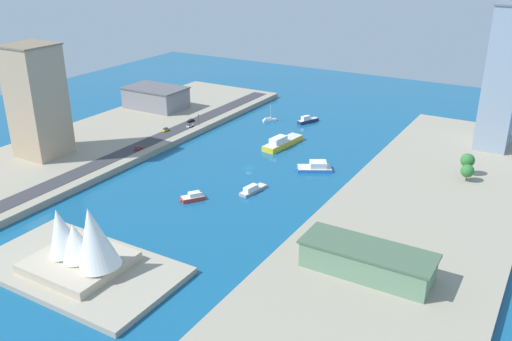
{
  "coord_description": "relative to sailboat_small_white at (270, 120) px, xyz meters",
  "views": [
    {
      "loc": [
        -124.22,
        204.52,
        98.66
      ],
      "look_at": [
        -10.88,
        11.65,
        5.31
      ],
      "focal_mm": 38.34,
      "sensor_mm": 36.0,
      "label": 1
    }
  ],
  "objects": [
    {
      "name": "yacht_sleek_gray",
      "position": [
        -42.39,
        91.34,
        0.21
      ],
      "size": [
        6.17,
        15.72,
        3.21
      ],
      "color": "#999EA3",
      "rests_on": "ground_plane"
    },
    {
      "name": "road_strip",
      "position": [
        32.34,
        69.39,
        2.16
      ],
      "size": [
        9.77,
        228.0,
        0.15
      ],
      "primitive_type": "cube",
      "color": "#38383D",
      "rests_on": "quay_east"
    },
    {
      "name": "ferry_yellow_fast",
      "position": [
        -26.46,
        34.03,
        1.07
      ],
      "size": [
        10.36,
        30.38,
        5.9
      ],
      "color": "yellow",
      "rests_on": "ground_plane"
    },
    {
      "name": "apartment_midrise_tan",
      "position": [
        64.42,
        110.56,
        28.77
      ],
      "size": [
        21.42,
        21.52,
        53.33
      ],
      "color": "tan",
      "rests_on": "quay_east"
    },
    {
      "name": "sailboat_small_white",
      "position": [
        0.0,
        0.0,
        0.0
      ],
      "size": [
        7.08,
        8.42,
        10.7
      ],
      "color": "white",
      "rests_on": "ground_plane"
    },
    {
      "name": "suv_black",
      "position": [
        34.07,
        32.7,
        3.01
      ],
      "size": [
        1.95,
        5.05,
        1.62
      ],
      "color": "black",
      "rests_on": "road_strip"
    },
    {
      "name": "van_white",
      "position": [
        29.01,
        40.61,
        2.94
      ],
      "size": [
        2.14,
        4.56,
        1.42
      ],
      "color": "black",
      "rests_on": "road_strip"
    },
    {
      "name": "peninsula_point",
      "position": [
        -25.54,
        172.53,
        0.03
      ],
      "size": [
        66.74,
        37.13,
        2.0
      ],
      "primitive_type": "cube",
      "color": "#A89E89",
      "rests_on": "ground_plane"
    },
    {
      "name": "warehouse_low_gray",
      "position": [
        70.96,
        19.17,
        8.59
      ],
      "size": [
        37.37,
        24.07,
        12.96
      ],
      "color": "gray",
      "rests_on": "quay_east"
    },
    {
      "name": "terminal_long_green",
      "position": [
        -107.27,
        130.62,
        6.63
      ],
      "size": [
        41.6,
        15.25,
        9.03
      ],
      "color": "slate",
      "rests_on": "quay_west"
    },
    {
      "name": "quay_west",
      "position": [
        -111.28,
        69.39,
        0.55
      ],
      "size": [
        70.0,
        240.0,
        3.05
      ],
      "primitive_type": "cube",
      "color": "#9E937F",
      "rests_on": "ground_plane"
    },
    {
      "name": "patrol_launch_navy",
      "position": [
        -20.62,
        -9.32,
        0.59
      ],
      "size": [
        8.54,
        15.28,
        4.41
      ],
      "color": "#1E284C",
      "rests_on": "ground_plane"
    },
    {
      "name": "tugboat_red",
      "position": [
        -25.09,
        110.79,
        0.3
      ],
      "size": [
        9.38,
        10.62,
        3.37
      ],
      "color": "red",
      "rests_on": "ground_plane"
    },
    {
      "name": "ground_plane",
      "position": [
        -27.17,
        69.39,
        -0.97
      ],
      "size": [
        440.0,
        440.0,
        0.0
      ],
      "primitive_type": "plane",
      "color": "#145684"
    },
    {
      "name": "traffic_light_waterfront",
      "position": [
        26.3,
        35.49,
        6.42
      ],
      "size": [
        0.36,
        0.36,
        6.5
      ],
      "color": "black",
      "rests_on": "quay_east"
    },
    {
      "name": "opera_landmark",
      "position": [
        -27.57,
        172.53,
        9.99
      ],
      "size": [
        31.41,
        26.82,
        23.61
      ],
      "color": "#BCAD93",
      "rests_on": "peninsula_point"
    },
    {
      "name": "park_tree_cluster",
      "position": [
        -119.14,
        36.29,
        8.01
      ],
      "size": [
        7.54,
        13.38,
        9.94
      ],
      "color": "brown",
      "rests_on": "quay_west"
    },
    {
      "name": "quay_east",
      "position": [
        56.93,
        69.39,
        0.55
      ],
      "size": [
        70.0,
        240.0,
        3.05
      ],
      "primitive_type": "cube",
      "color": "#9E937F",
      "rests_on": "ground_plane"
    },
    {
      "name": "taxi_yellow_cab",
      "position": [
        35.98,
        53.25,
        3.04
      ],
      "size": [
        2.05,
        4.66,
        1.68
      ],
      "color": "black",
      "rests_on": "road_strip"
    },
    {
      "name": "catamaran_blue",
      "position": [
        -55.52,
        55.44,
        0.66
      ],
      "size": [
        17.92,
        15.0,
        4.29
      ],
      "color": "blue",
      "rests_on": "ground_plane"
    },
    {
      "name": "tower_tall_glass",
      "position": [
        -122.22,
        -12.49,
        37.22
      ],
      "size": [
        15.78,
        23.29,
        70.22
      ],
      "color": "#8C9EB2",
      "rests_on": "quay_west"
    },
    {
      "name": "pickup_red",
      "position": [
        29.47,
        82.87,
        3.03
      ],
      "size": [
        2.0,
        5.11,
        1.63
      ],
      "color": "black",
      "rests_on": "road_strip"
    }
  ]
}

